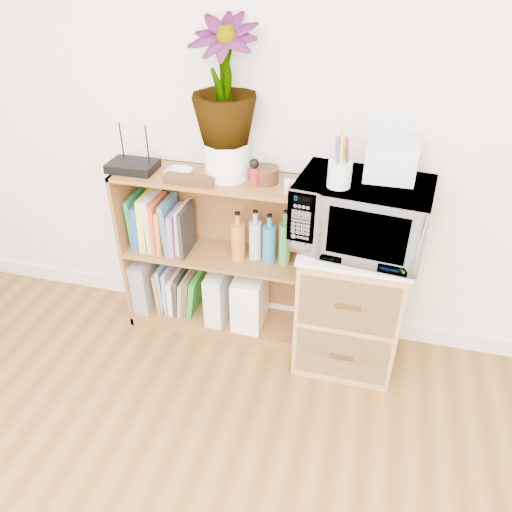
% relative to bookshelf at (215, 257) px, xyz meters
% --- Properties ---
extents(skirting_board, '(4.00, 0.02, 0.10)m').
position_rel_bookshelf_xyz_m(skirting_board, '(0.35, 0.14, -0.42)').
color(skirting_board, white).
rests_on(skirting_board, ground).
extents(bookshelf, '(1.00, 0.30, 0.95)m').
position_rel_bookshelf_xyz_m(bookshelf, '(0.00, 0.00, 0.00)').
color(bookshelf, brown).
rests_on(bookshelf, ground).
extents(wicker_unit, '(0.50, 0.45, 0.70)m').
position_rel_bookshelf_xyz_m(wicker_unit, '(0.75, -0.08, -0.12)').
color(wicker_unit, '#9E7542').
rests_on(wicker_unit, ground).
extents(microwave, '(0.63, 0.47, 0.33)m').
position_rel_bookshelf_xyz_m(microwave, '(0.75, -0.08, 0.41)').
color(microwave, white).
rests_on(microwave, wicker_unit).
extents(pen_cup, '(0.10, 0.10, 0.11)m').
position_rel_bookshelf_xyz_m(pen_cup, '(0.64, -0.16, 0.63)').
color(pen_cup, white).
rests_on(pen_cup, microwave).
extents(small_appliance, '(0.22, 0.18, 0.17)m').
position_rel_bookshelf_xyz_m(small_appliance, '(0.85, -0.02, 0.66)').
color(small_appliance, silver).
rests_on(small_appliance, microwave).
extents(router, '(0.24, 0.16, 0.04)m').
position_rel_bookshelf_xyz_m(router, '(-0.41, -0.02, 0.50)').
color(router, black).
rests_on(router, bookshelf).
extents(white_bowl, '(0.13, 0.13, 0.03)m').
position_rel_bookshelf_xyz_m(white_bowl, '(-0.16, -0.03, 0.49)').
color(white_bowl, white).
rests_on(white_bowl, bookshelf).
extents(plant_pot, '(0.21, 0.21, 0.18)m').
position_rel_bookshelf_xyz_m(plant_pot, '(0.08, 0.02, 0.57)').
color(plant_pot, white).
rests_on(plant_pot, bookshelf).
extents(potted_plant, '(0.31, 0.31, 0.55)m').
position_rel_bookshelf_xyz_m(potted_plant, '(0.08, 0.02, 0.93)').
color(potted_plant, '#346E2C').
rests_on(potted_plant, plant_pot).
extents(trinket_box, '(0.25, 0.06, 0.04)m').
position_rel_bookshelf_xyz_m(trinket_box, '(-0.07, -0.10, 0.49)').
color(trinket_box, '#39210F').
rests_on(trinket_box, bookshelf).
extents(kokeshi_doll, '(0.04, 0.04, 0.09)m').
position_rel_bookshelf_xyz_m(kokeshi_doll, '(0.23, -0.04, 0.52)').
color(kokeshi_doll, '#A81423').
rests_on(kokeshi_doll, bookshelf).
extents(wooden_bowl, '(0.13, 0.13, 0.08)m').
position_rel_bookshelf_xyz_m(wooden_bowl, '(0.28, 0.01, 0.51)').
color(wooden_bowl, '#33170D').
rests_on(wooden_bowl, bookshelf).
extents(paint_jars, '(0.10, 0.04, 0.05)m').
position_rel_bookshelf_xyz_m(paint_jars, '(0.44, -0.09, 0.50)').
color(paint_jars, pink).
rests_on(paint_jars, bookshelf).
extents(file_box, '(0.10, 0.26, 0.32)m').
position_rel_bookshelf_xyz_m(file_box, '(-0.44, 0.00, -0.24)').
color(file_box, gray).
rests_on(file_box, bookshelf).
extents(magazine_holder_left, '(0.10, 0.25, 0.31)m').
position_rel_bookshelf_xyz_m(magazine_holder_left, '(0.01, -0.01, -0.25)').
color(magazine_holder_left, silver).
rests_on(magazine_holder_left, bookshelf).
extents(magazine_holder_mid, '(0.10, 0.25, 0.31)m').
position_rel_bookshelf_xyz_m(magazine_holder_mid, '(0.17, -0.01, -0.25)').
color(magazine_holder_mid, white).
rests_on(magazine_holder_mid, bookshelf).
extents(magazine_holder_right, '(0.10, 0.26, 0.32)m').
position_rel_bookshelf_xyz_m(magazine_holder_right, '(0.23, -0.01, -0.24)').
color(magazine_holder_right, white).
rests_on(magazine_holder_right, bookshelf).
extents(cookbooks, '(0.33, 0.20, 0.31)m').
position_rel_bookshelf_xyz_m(cookbooks, '(-0.30, -0.00, 0.16)').
color(cookbooks, '#1C6A37').
rests_on(cookbooks, bookshelf).
extents(liquor_bottles, '(0.39, 0.07, 0.30)m').
position_rel_bookshelf_xyz_m(liquor_bottles, '(0.29, 0.00, 0.16)').
color(liquor_bottles, '#BC6D23').
rests_on(liquor_bottles, bookshelf).
extents(lower_books, '(0.26, 0.19, 0.30)m').
position_rel_bookshelf_xyz_m(lower_books, '(-0.24, 0.00, -0.28)').
color(lower_books, '#C37222').
rests_on(lower_books, bookshelf).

